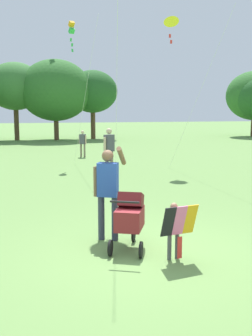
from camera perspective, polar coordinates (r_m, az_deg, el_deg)
The scene contains 9 objects.
ground_plane at distance 7.25m, azimuth 3.00°, elevation -11.59°, with size 120.00×120.00×0.00m, color #668E47.
treeline_distant at distance 31.20m, azimuth -7.34°, elevation 10.81°, with size 31.08×7.39×6.89m.
child_with_butterfly_kite at distance 6.76m, azimuth 6.83°, elevation -7.89°, with size 0.62×0.40×0.95m.
person_adult_flyer at distance 7.63m, azimuth -2.52°, elevation -2.54°, with size 0.67×0.50×1.78m.
stroller at distance 7.21m, azimuth 0.53°, elevation -6.62°, with size 0.79×1.11×1.03m.
kite_orange_delta at distance 16.97m, azimuth 6.40°, elevation 19.31°, with size 1.08×4.12×5.97m.
kite_blue_high at distance 18.58m, azimuth -7.52°, elevation 18.51°, with size 0.76×3.65×6.12m.
person_red_shirt at distance 15.34m, azimuth -2.36°, elevation 2.93°, with size 0.46×0.40×1.71m.
person_kid_running at distance 20.63m, azimuth -6.04°, elevation 3.69°, with size 0.35×0.32×1.33m.
Camera 1 is at (-1.86, -6.55, 2.48)m, focal length 43.88 mm.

